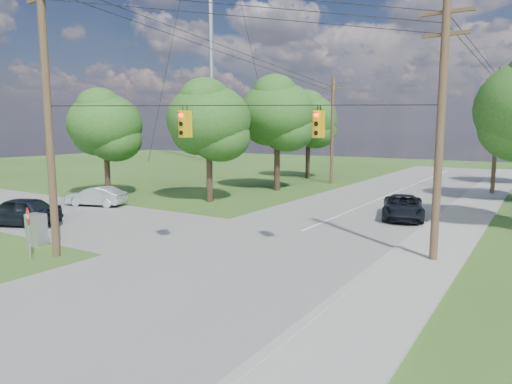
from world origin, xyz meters
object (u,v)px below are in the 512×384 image
Objects in this scene: car_cross_silver at (96,196)px; control_cabinet at (36,230)px; do_not_enter_sign at (28,222)px; pole_north_e at (497,130)px; car_main_north at (403,207)px; pole_ne at (441,124)px; pole_north_w at (332,130)px; car_cross_dark at (17,211)px; pole_sw at (47,105)px.

car_cross_silver is 2.78× the size of control_cabinet.
control_cabinet is 0.67× the size of do_not_enter_sign.
pole_north_e is 2.03× the size of car_main_north.
pole_north_w is at bearing 122.29° from pole_ne.
pole_north_e is at bearing 114.29° from car_cross_silver.
car_cross_silver is (-8.37, -20.70, -4.43)m from pole_north_w.
pole_ne is 7.23× the size of control_cabinet.
pole_ne is at bearing 80.06° from car_cross_dark.
pole_north_e is at bearing 60.79° from car_main_north.
pole_north_w is at bearing 139.37° from car_cross_silver.
pole_ne is 21.74m from car_cross_dark.
control_cabinet reaches higher than car_cross_silver.
control_cabinet is at bearing 44.91° from car_cross_dark.
pole_sw reaches higher than car_cross_dark.
control_cabinet is (6.42, -8.30, 0.03)m from car_cross_silver.
pole_ne is at bearing 29.38° from pole_sw.
pole_sw reaches higher than car_cross_silver.
car_cross_dark is at bearing -103.85° from pole_north_w.
car_cross_dark is (-7.10, 2.43, -5.41)m from pole_sw.
control_cabinet is (4.75, -1.83, -0.09)m from car_cross_dark.
pole_north_e is at bearing 90.00° from pole_ne.
pole_north_w reaches higher than control_cabinet.
car_cross_silver is (-1.67, 6.47, -0.12)m from car_cross_dark.
pole_ne reaches higher than control_cabinet.
pole_sw reaches higher than control_cabinet.
pole_north_e is 6.88× the size of control_cabinet.
car_cross_dark is 3.18× the size of control_cabinet.
pole_sw is at bearing -137.95° from car_main_north.
pole_ne reaches higher than pole_north_w.
car_cross_dark is at bearing -165.91° from pole_ne.
car_cross_dark is 1.15× the size of car_cross_silver.
pole_north_e reaches higher than do_not_enter_sign.
do_not_enter_sign is (0.06, -30.54, -3.54)m from pole_north_w.
pole_north_w is 4.61× the size of do_not_enter_sign.
car_cross_silver is (-8.77, 8.90, -5.53)m from pole_sw.
pole_north_w reaches higher than car_main_north.
do_not_enter_sign is (-0.34, -0.94, -4.63)m from pole_sw.
pole_north_e is (-0.00, 22.00, -0.34)m from pole_ne.
pole_north_e is 34.37m from car_cross_dark.
control_cabinet is (-15.85, -7.00, -4.74)m from pole_ne.
pole_north_e and pole_north_w have the same top height.
pole_sw is 32.55m from pole_north_e.
car_cross_silver is at bearing 170.42° from car_cross_dark.
car_main_north is at bearing -52.73° from pole_north_w.
pole_north_w is at bearing 79.60° from control_cabinet.
pole_north_e is at bearing 54.79° from control_cabinet.
car_cross_dark is 5.09m from control_cabinet.
car_main_north is at bearing 57.42° from pole_sw.
pole_sw is 13.66m from car_cross_silver.
car_cross_silver is 1.86× the size of do_not_enter_sign.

